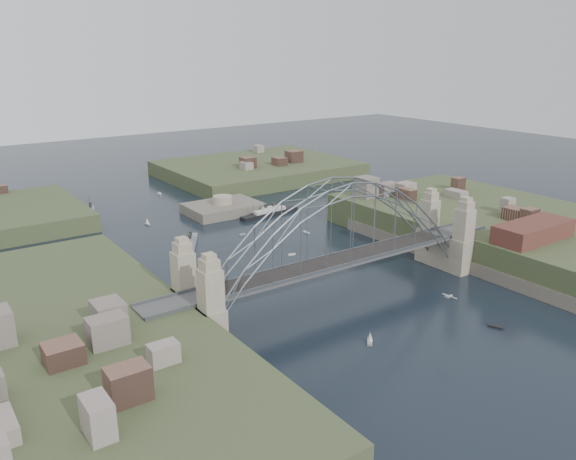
{
  "coord_description": "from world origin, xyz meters",
  "views": [
    {
      "loc": [
        -70.65,
        -82.31,
        48.65
      ],
      "look_at": [
        0.0,
        18.0,
        10.0
      ],
      "focal_mm": 36.01,
      "sensor_mm": 36.0,
      "label": 1
    }
  ],
  "objects_px": {
    "naval_cruiser_near": "(191,245)",
    "wharf_shed": "(533,231)",
    "fort_island": "(223,214)",
    "bridge": "(340,241)",
    "ocean_liner": "(270,213)",
    "naval_cruiser_far": "(91,213)"
  },
  "relations": [
    {
      "from": "naval_cruiser_near",
      "to": "wharf_shed",
      "type": "bearing_deg",
      "value": -47.59
    },
    {
      "from": "naval_cruiser_near",
      "to": "fort_island",
      "type": "bearing_deg",
      "value": 46.58
    },
    {
      "from": "wharf_shed",
      "to": "naval_cruiser_near",
      "type": "relative_size",
      "value": 1.21
    },
    {
      "from": "bridge",
      "to": "wharf_shed",
      "type": "height_order",
      "value": "bridge"
    },
    {
      "from": "fort_island",
      "to": "naval_cruiser_near",
      "type": "bearing_deg",
      "value": -133.42
    },
    {
      "from": "bridge",
      "to": "ocean_liner",
      "type": "distance_m",
      "value": 64.58
    },
    {
      "from": "naval_cruiser_near",
      "to": "naval_cruiser_far",
      "type": "distance_m",
      "value": 45.69
    },
    {
      "from": "naval_cruiser_far",
      "to": "ocean_liner",
      "type": "xyz_separation_m",
      "value": [
        44.76,
        -30.62,
        -0.06
      ]
    },
    {
      "from": "wharf_shed",
      "to": "naval_cruiser_near",
      "type": "bearing_deg",
      "value": 132.41
    },
    {
      "from": "wharf_shed",
      "to": "naval_cruiser_far",
      "type": "height_order",
      "value": "wharf_shed"
    },
    {
      "from": "wharf_shed",
      "to": "ocean_liner",
      "type": "xyz_separation_m",
      "value": [
        -21.68,
        73.49,
        -9.22
      ]
    },
    {
      "from": "bridge",
      "to": "naval_cruiser_far",
      "type": "distance_m",
      "value": 93.58
    },
    {
      "from": "wharf_shed",
      "to": "naval_cruiser_near",
      "type": "distance_m",
      "value": 81.71
    },
    {
      "from": "wharf_shed",
      "to": "naval_cruiser_near",
      "type": "height_order",
      "value": "wharf_shed"
    },
    {
      "from": "naval_cruiser_far",
      "to": "fort_island",
      "type": "bearing_deg",
      "value": -30.29
    },
    {
      "from": "bridge",
      "to": "naval_cruiser_near",
      "type": "height_order",
      "value": "bridge"
    },
    {
      "from": "fort_island",
      "to": "wharf_shed",
      "type": "height_order",
      "value": "wharf_shed"
    },
    {
      "from": "fort_island",
      "to": "ocean_liner",
      "type": "bearing_deg",
      "value": -45.51
    },
    {
      "from": "naval_cruiser_far",
      "to": "ocean_liner",
      "type": "relative_size",
      "value": 0.77
    },
    {
      "from": "naval_cruiser_far",
      "to": "ocean_liner",
      "type": "bearing_deg",
      "value": -34.38
    },
    {
      "from": "naval_cruiser_far",
      "to": "bridge",
      "type": "bearing_deg",
      "value": -76.02
    },
    {
      "from": "ocean_liner",
      "to": "bridge",
      "type": "bearing_deg",
      "value": -110.56
    }
  ]
}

